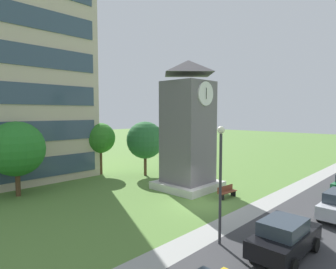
# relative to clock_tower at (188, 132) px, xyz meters

# --- Properties ---
(ground_plane) EXTENTS (160.00, 160.00, 0.00)m
(ground_plane) POSITION_rel_clock_tower_xyz_m (-2.76, -3.41, -4.81)
(ground_plane) COLOR #567F38
(street_asphalt) EXTENTS (120.00, 7.20, 0.01)m
(street_asphalt) POSITION_rel_clock_tower_xyz_m (-2.76, -11.04, -4.80)
(street_asphalt) COLOR #38383A
(street_asphalt) RESTS_ON ground
(kerb_strip) EXTENTS (120.00, 1.60, 0.01)m
(kerb_strip) POSITION_rel_clock_tower_xyz_m (-2.76, -6.64, -4.80)
(kerb_strip) COLOR #9E9E99
(kerb_strip) RESTS_ON ground
(clock_tower) EXTENTS (4.65, 4.65, 10.73)m
(clock_tower) POSITION_rel_clock_tower_xyz_m (0.00, 0.00, 0.00)
(clock_tower) COLOR slate
(clock_tower) RESTS_ON ground
(park_bench) EXTENTS (1.84, 0.65, 0.88)m
(park_bench) POSITION_rel_clock_tower_xyz_m (-0.06, -3.86, -4.34)
(park_bench) COLOR brown
(park_bench) RESTS_ON ground
(street_lamp) EXTENTS (0.36, 0.36, 5.77)m
(street_lamp) POSITION_rel_clock_tower_xyz_m (-6.97, -7.78, -1.22)
(street_lamp) COLOR #333338
(street_lamp) RESTS_ON ground
(tree_streetside) EXTENTS (4.20, 4.20, 5.77)m
(tree_streetside) POSITION_rel_clock_tower_xyz_m (-10.75, 8.05, -1.14)
(tree_streetside) COLOR #513823
(tree_streetside) RESTS_ON ground
(tree_by_building) EXTENTS (3.14, 3.14, 5.38)m
(tree_by_building) POSITION_rel_clock_tower_xyz_m (-1.89, 10.24, -1.03)
(tree_by_building) COLOR #513823
(tree_by_building) RESTS_ON ground
(tree_near_tower) EXTENTS (3.78, 3.78, 5.53)m
(tree_near_tower) POSITION_rel_clock_tower_xyz_m (0.96, 6.44, -1.18)
(tree_near_tower) COLOR #513823
(tree_near_tower) RESTS_ON ground
(parked_car_black) EXTENTS (4.27, 2.02, 1.69)m
(parked_car_black) POSITION_rel_clock_tower_xyz_m (-5.98, -10.54, -3.95)
(parked_car_black) COLOR black
(parked_car_black) RESTS_ON ground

